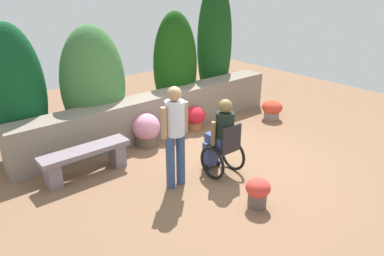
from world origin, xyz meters
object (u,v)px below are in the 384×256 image
(person_in_wheelchair, at_px, (222,140))
(flower_pot_red_accent, at_px, (258,191))
(stone_bench, at_px, (86,158))
(flower_pot_small_foreground, at_px, (146,130))
(flower_pot_purple_near, at_px, (272,109))
(person_standing_companion, at_px, (175,131))
(flower_pot_terracotta_by_wall, at_px, (195,117))

(person_in_wheelchair, relative_size, flower_pot_red_accent, 2.93)
(stone_bench, bearing_deg, flower_pot_red_accent, -59.26)
(flower_pot_red_accent, relative_size, flower_pot_small_foreground, 0.69)
(flower_pot_purple_near, relative_size, flower_pot_small_foreground, 0.73)
(person_standing_companion, height_order, flower_pot_terracotta_by_wall, person_standing_companion)
(flower_pot_small_foreground, bearing_deg, flower_pot_red_accent, -88.34)
(stone_bench, relative_size, flower_pot_terracotta_by_wall, 2.90)
(stone_bench, bearing_deg, person_in_wheelchair, -39.04)
(flower_pot_small_foreground, bearing_deg, person_standing_companion, -106.70)
(flower_pot_purple_near, height_order, flower_pot_small_foreground, flower_pot_small_foreground)
(person_standing_companion, bearing_deg, flower_pot_purple_near, 24.64)
(stone_bench, xyz_separation_m, flower_pot_purple_near, (4.47, -0.32, -0.08))
(person_standing_companion, xyz_separation_m, flower_pot_terracotta_by_wall, (1.72, 1.56, -0.66))
(person_standing_companion, bearing_deg, person_in_wheelchair, -2.11)
(stone_bench, relative_size, person_in_wheelchair, 1.13)
(person_in_wheelchair, relative_size, person_standing_companion, 0.81)
(flower_pot_purple_near, bearing_deg, person_standing_companion, -165.74)
(stone_bench, xyz_separation_m, flower_pot_small_foreground, (1.42, 0.34, 0.00))
(flower_pot_red_accent, height_order, flower_pot_small_foreground, flower_pot_small_foreground)
(stone_bench, xyz_separation_m, flower_pot_red_accent, (1.50, -2.43, -0.07))
(person_in_wheelchair, xyz_separation_m, flower_pot_red_accent, (-0.28, -1.04, -0.37))
(stone_bench, height_order, flower_pot_red_accent, stone_bench)
(person_standing_companion, relative_size, flower_pot_small_foreground, 2.50)
(stone_bench, relative_size, flower_pot_red_accent, 3.31)
(person_in_wheelchair, height_order, flower_pot_purple_near, person_in_wheelchair)
(person_in_wheelchair, distance_m, flower_pot_small_foreground, 1.80)
(person_standing_companion, distance_m, flower_pot_terracotta_by_wall, 2.42)
(person_in_wheelchair, relative_size, flower_pot_small_foreground, 2.03)
(flower_pot_small_foreground, bearing_deg, person_in_wheelchair, -78.38)
(person_standing_companion, relative_size, flower_pot_terracotta_by_wall, 3.16)
(stone_bench, bearing_deg, flower_pot_small_foreground, 12.70)
(person_standing_companion, distance_m, flower_pot_small_foreground, 1.74)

